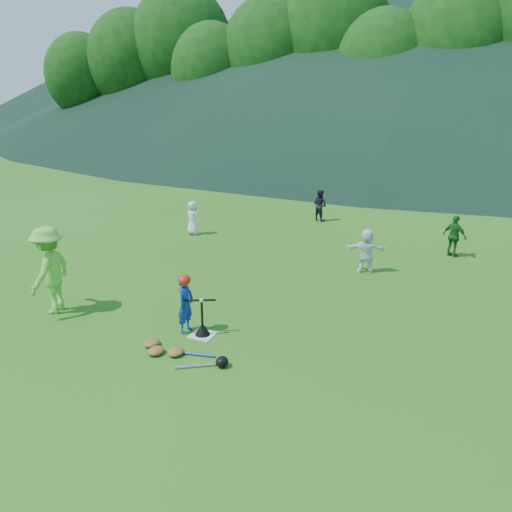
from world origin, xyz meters
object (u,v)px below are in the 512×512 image
at_px(home_plate, 203,335).
at_px(fielder_d, 366,251).
at_px(batting_tee, 203,329).
at_px(fielder_b, 320,205).
at_px(adult_coach, 50,270).
at_px(equipment_pile, 176,352).
at_px(fielder_a, 193,218).
at_px(batter_child, 185,304).
at_px(fielder_c, 454,236).

bearing_deg(home_plate, fielder_d, 67.89).
bearing_deg(batting_tee, fielder_b, 94.80).
xyz_separation_m(adult_coach, fielder_b, (2.66, 10.43, -0.36)).
xyz_separation_m(adult_coach, fielder_d, (5.54, 5.35, -0.35)).
distance_m(home_plate, fielder_d, 5.45).
height_order(adult_coach, equipment_pile, adult_coach).
bearing_deg(home_plate, equipment_pile, -92.74).
bearing_deg(fielder_a, adult_coach, 109.81).
bearing_deg(batting_tee, batter_child, 176.66).
relative_size(batter_child, fielder_b, 0.99).
bearing_deg(fielder_b, equipment_pile, 116.87).
bearing_deg(equipment_pile, fielder_a, 119.19).
bearing_deg(equipment_pile, fielder_b, 94.20).
bearing_deg(batter_child, fielder_b, 1.00).
xyz_separation_m(fielder_c, fielder_d, (-2.00, -2.40, -0.02)).
height_order(home_plate, fielder_b, fielder_b).
height_order(home_plate, batting_tee, batting_tee).
relative_size(home_plate, batting_tee, 0.66).
height_order(adult_coach, fielder_c, adult_coach).
xyz_separation_m(home_plate, batting_tee, (0.00, 0.00, 0.12)).
xyz_separation_m(home_plate, fielder_c, (4.04, 7.42, 0.60)).
height_order(fielder_b, fielder_c, fielder_c).
distance_m(home_plate, fielder_a, 7.64).
height_order(home_plate, equipment_pile, equipment_pile).
bearing_deg(fielder_c, adult_coach, 72.34).
relative_size(adult_coach, fielder_b, 1.61).
bearing_deg(batter_child, fielder_d, -27.49).
xyz_separation_m(fielder_b, equipment_pile, (0.81, -10.98, -0.52)).
height_order(batting_tee, equipment_pile, batting_tee).
relative_size(fielder_c, equipment_pile, 0.68).
relative_size(home_plate, fielder_b, 0.38).
distance_m(fielder_a, fielder_b, 4.93).
relative_size(adult_coach, fielder_d, 1.60).
distance_m(home_plate, equipment_pile, 0.89).
bearing_deg(equipment_pile, home_plate, 87.26).
relative_size(fielder_d, equipment_pile, 0.66).
bearing_deg(fielder_b, fielder_d, 142.28).
xyz_separation_m(home_plate, batter_child, (-0.38, 0.02, 0.57)).
relative_size(adult_coach, fielder_c, 1.55).
bearing_deg(fielder_c, fielder_a, 33.60).
relative_size(batter_child, batting_tee, 1.71).
bearing_deg(equipment_pile, batting_tee, 87.26).
height_order(fielder_b, equipment_pile, fielder_b).
distance_m(batter_child, fielder_a, 7.41).
relative_size(batter_child, adult_coach, 0.62).
height_order(batter_child, batting_tee, batter_child).
bearing_deg(batting_tee, fielder_a, 122.71).
height_order(home_plate, fielder_a, fielder_a).
relative_size(fielder_d, batting_tee, 1.74).
xyz_separation_m(fielder_d, equipment_pile, (-2.08, -5.90, -0.52)).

